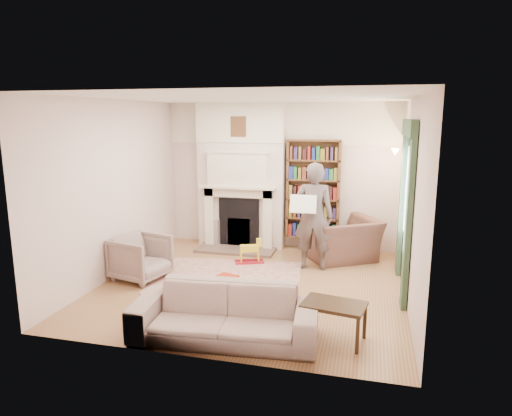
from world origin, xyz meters
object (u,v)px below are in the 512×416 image
(armchair_left, at_px, (141,258))
(coffee_table, at_px, (333,322))
(man_reading, at_px, (314,216))
(sofa, at_px, (225,313))
(bookcase, at_px, (313,190))
(paraffin_heater, at_px, (216,232))
(armchair_reading, at_px, (342,239))
(rocking_horse, at_px, (249,251))

(armchair_left, bearing_deg, coffee_table, -98.92)
(coffee_table, bearing_deg, man_reading, 112.94)
(man_reading, xyz_separation_m, coffee_table, (0.55, -2.49, -0.68))
(sofa, distance_m, man_reading, 2.90)
(bookcase, distance_m, sofa, 4.01)
(paraffin_heater, bearing_deg, armchair_left, -103.90)
(bookcase, xyz_separation_m, armchair_reading, (0.60, -0.53, -0.80))
(sofa, bearing_deg, armchair_reading, 66.55)
(coffee_table, bearing_deg, sofa, -157.08)
(rocking_horse, bearing_deg, armchair_left, -163.00)
(sofa, xyz_separation_m, man_reading, (0.67, 2.76, 0.59))
(bookcase, height_order, coffee_table, bookcase)
(armchair_reading, relative_size, paraffin_heater, 2.12)
(armchair_left, relative_size, sofa, 0.36)
(armchair_reading, xyz_separation_m, coffee_table, (0.10, -3.09, -0.15))
(armchair_reading, relative_size, sofa, 0.55)
(armchair_left, height_order, sofa, armchair_left)
(armchair_reading, distance_m, rocking_horse, 1.68)
(rocking_horse, bearing_deg, paraffin_heater, 113.85)
(armchair_left, relative_size, rocking_horse, 1.52)
(armchair_reading, distance_m, armchair_left, 3.50)
(armchair_left, relative_size, coffee_table, 1.10)
(paraffin_heater, bearing_deg, sofa, -69.40)
(sofa, height_order, coffee_table, sofa)
(armchair_reading, distance_m, man_reading, 0.91)
(coffee_table, height_order, rocking_horse, coffee_table)
(armchair_reading, relative_size, rocking_horse, 2.31)
(bookcase, relative_size, armchair_reading, 1.58)
(sofa, bearing_deg, rocking_horse, 94.02)
(bookcase, xyz_separation_m, sofa, (-0.51, -3.89, -0.86))
(armchair_reading, relative_size, man_reading, 0.65)
(rocking_horse, bearing_deg, armchair_reading, 0.04)
(paraffin_heater, bearing_deg, coffee_table, -52.59)
(bookcase, bearing_deg, man_reading, -82.24)
(coffee_table, relative_size, paraffin_heater, 1.27)
(sofa, bearing_deg, bookcase, 77.45)
(man_reading, height_order, paraffin_heater, man_reading)
(armchair_left, xyz_separation_m, coffee_table, (3.12, -1.30, -0.12))
(sofa, xyz_separation_m, paraffin_heater, (-1.38, 3.67, -0.04))
(armchair_reading, xyz_separation_m, armchair_left, (-3.02, -1.78, -0.03))
(armchair_left, height_order, man_reading, man_reading)
(bookcase, distance_m, rocking_horse, 1.77)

